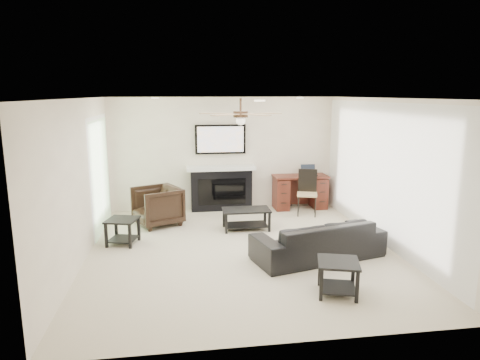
{
  "coord_description": "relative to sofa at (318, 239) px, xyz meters",
  "views": [
    {
      "loc": [
        -1.0,
        -6.69,
        2.57
      ],
      "look_at": [
        0.06,
        0.58,
        1.08
      ],
      "focal_mm": 32.0,
      "sensor_mm": 36.0,
      "label": 1
    }
  ],
  "objects": [
    {
      "name": "coffee_table",
      "position": [
        -0.9,
        1.6,
        -0.1
      ],
      "size": [
        0.9,
        0.5,
        0.4
      ],
      "primitive_type": "cube",
      "rotation": [
        0.0,
        0.0,
        -0.0
      ],
      "color": "black",
      "rests_on": "ground"
    },
    {
      "name": "fireplace_unit",
      "position": [
        -1.23,
        3.07,
        0.65
      ],
      "size": [
        1.52,
        0.34,
        1.91
      ],
      "primitive_type": "cube",
      "color": "black",
      "rests_on": "ground"
    },
    {
      "name": "desk",
      "position": [
        0.55,
        2.96,
        0.08
      ],
      "size": [
        1.22,
        0.56,
        0.76
      ],
      "primitive_type": "cube",
      "color": "#3E1A0F",
      "rests_on": "ground"
    },
    {
      "name": "armchair",
      "position": [
        -2.6,
        2.15,
        0.08
      ],
      "size": [
        1.11,
        1.1,
        0.77
      ],
      "primitive_type": "imported",
      "rotation": [
        0.0,
        0.0,
        -1.13
      ],
      "color": "black",
      "rests_on": "ground"
    },
    {
      "name": "room_shell",
      "position": [
        -0.97,
        0.56,
        1.38
      ],
      "size": [
        5.5,
        5.54,
        2.52
      ],
      "color": "beige",
      "rests_on": "ground"
    },
    {
      "name": "end_table_near",
      "position": [
        -0.15,
        -1.25,
        -0.08
      ],
      "size": [
        0.65,
        0.65,
        0.45
      ],
      "primitive_type": "cube",
      "rotation": [
        0.0,
        0.0,
        -0.29
      ],
      "color": "black",
      "rests_on": "ground"
    },
    {
      "name": "laptop",
      "position": [
        0.75,
        2.94,
        0.57
      ],
      "size": [
        0.33,
        0.24,
        0.23
      ],
      "primitive_type": "cube",
      "color": "black",
      "rests_on": "desk"
    },
    {
      "name": "desk_chair",
      "position": [
        0.55,
        2.41,
        0.18
      ],
      "size": [
        0.53,
        0.54,
        0.97
      ],
      "primitive_type": "cube",
      "rotation": [
        0.0,
        0.0,
        -0.3
      ],
      "color": "black",
      "rests_on": "ground"
    },
    {
      "name": "sofa",
      "position": [
        0.0,
        0.0,
        0.0
      ],
      "size": [
        2.22,
        1.31,
        0.61
      ],
      "primitive_type": "imported",
      "rotation": [
        0.0,
        0.0,
        3.4
      ],
      "color": "black",
      "rests_on": "ground"
    },
    {
      "name": "end_table_left",
      "position": [
        -3.15,
        1.1,
        -0.08
      ],
      "size": [
        0.61,
        0.61,
        0.45
      ],
      "primitive_type": "cube",
      "rotation": [
        0.0,
        0.0,
        -0.27
      ],
      "color": "black",
      "rests_on": "ground"
    }
  ]
}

